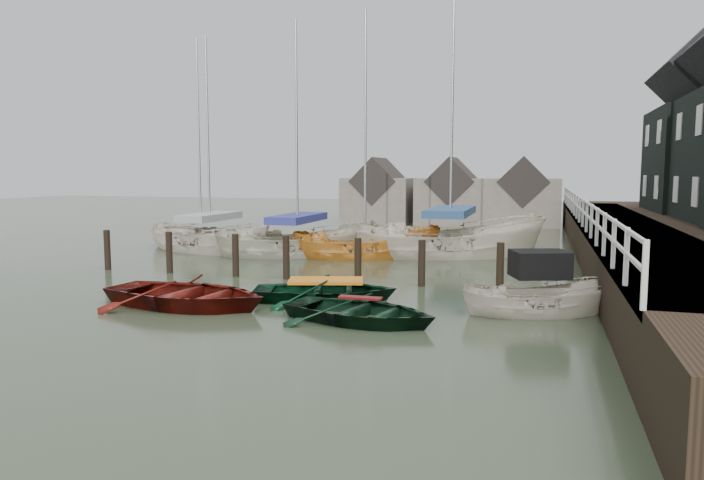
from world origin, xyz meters
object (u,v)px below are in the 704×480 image
(sailboat_a, at_px, (211,250))
(rowboat_green, at_px, (326,300))
(rowboat_red, at_px, (188,307))
(motorboat, at_px, (538,309))
(sailboat_c, at_px, (365,257))
(sailboat_e, at_px, (202,246))
(rowboat_dkgreen, at_px, (360,322))
(sailboat_b, at_px, (298,254))
(sailboat_d, at_px, (450,254))

(sailboat_a, bearing_deg, rowboat_green, -119.89)
(rowboat_green, bearing_deg, rowboat_red, 103.07)
(motorboat, xyz_separation_m, sailboat_c, (-6.77, 8.61, -0.11))
(rowboat_green, distance_m, motorboat, 5.46)
(motorboat, bearing_deg, sailboat_e, 38.05)
(rowboat_red, relative_size, sailboat_a, 0.43)
(rowboat_dkgreen, distance_m, sailboat_b, 11.78)
(rowboat_dkgreen, xyz_separation_m, sailboat_b, (-5.66, 10.33, 0.06))
(sailboat_a, relative_size, sailboat_d, 0.78)
(sailboat_b, bearing_deg, sailboat_a, 63.94)
(sailboat_c, relative_size, sailboat_e, 1.05)
(sailboat_c, height_order, sailboat_e, sailboat_c)
(sailboat_a, distance_m, sailboat_c, 6.91)
(motorboat, bearing_deg, rowboat_dkgreen, 98.37)
(motorboat, distance_m, sailboat_b, 12.66)
(sailboat_b, bearing_deg, sailboat_e, 53.03)
(rowboat_red, height_order, rowboat_dkgreen, rowboat_red)
(motorboat, relative_size, sailboat_e, 0.39)
(rowboat_dkgreen, relative_size, motorboat, 0.93)
(sailboat_a, height_order, sailboat_e, sailboat_e)
(sailboat_a, distance_m, sailboat_e, 1.47)
(rowboat_dkgreen, relative_size, sailboat_c, 0.34)
(sailboat_a, bearing_deg, sailboat_d, -65.71)
(rowboat_green, height_order, rowboat_dkgreen, rowboat_green)
(sailboat_b, distance_m, sailboat_c, 2.81)
(motorboat, distance_m, sailboat_c, 10.95)
(sailboat_d, height_order, sailboat_e, sailboat_d)
(rowboat_green, distance_m, sailboat_a, 11.75)
(rowboat_red, bearing_deg, sailboat_d, -17.59)
(rowboat_red, distance_m, sailboat_b, 10.07)
(rowboat_green, xyz_separation_m, sailboat_c, (-1.31, 8.58, 0.01))
(rowboat_red, distance_m, sailboat_c, 10.50)
(sailboat_a, bearing_deg, motorboat, -105.89)
(motorboat, xyz_separation_m, sailboat_b, (-9.56, 8.29, -0.06))
(rowboat_dkgreen, xyz_separation_m, sailboat_e, (-10.81, 11.50, 0.07))
(rowboat_dkgreen, height_order, motorboat, motorboat)
(rowboat_dkgreen, bearing_deg, sailboat_b, 42.24)
(motorboat, height_order, sailboat_b, sailboat_b)
(sailboat_d, distance_m, sailboat_e, 11.19)
(motorboat, bearing_deg, sailboat_c, 18.96)
(rowboat_red, distance_m, sailboat_a, 11.36)
(rowboat_red, distance_m, rowboat_green, 3.60)
(sailboat_d, bearing_deg, rowboat_green, 147.53)
(rowboat_dkgreen, xyz_separation_m, sailboat_a, (-9.77, 10.46, 0.06))
(motorboat, relative_size, sailboat_c, 0.37)
(rowboat_red, bearing_deg, motorboat, -72.74)
(rowboat_red, bearing_deg, sailboat_a, 32.40)
(rowboat_red, height_order, motorboat, motorboat)
(rowboat_red, distance_m, rowboat_dkgreen, 4.70)
(rowboat_green, relative_size, sailboat_e, 0.37)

